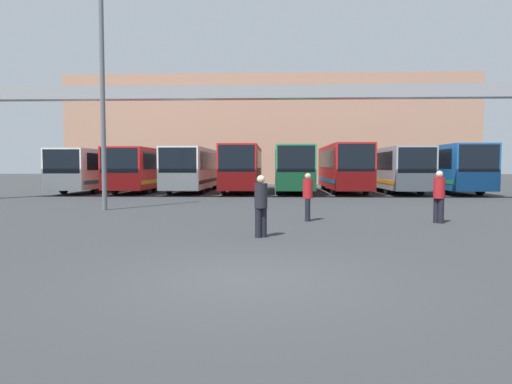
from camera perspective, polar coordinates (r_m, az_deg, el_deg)
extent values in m
plane|color=#2D3033|center=(7.71, -1.42, -10.89)|extent=(200.00, 200.00, 0.00)
cube|color=tan|center=(53.21, 1.77, 7.38)|extent=(43.14, 12.00, 11.38)
cube|color=gray|center=(25.32, 1.19, 12.33)|extent=(32.79, 0.80, 0.70)
cube|color=silver|center=(36.07, -19.13, 2.77)|extent=(2.51, 11.82, 2.66)
cube|color=black|center=(30.66, -23.18, 3.54)|extent=(2.31, 0.06, 1.49)
cube|color=black|center=(36.07, -19.15, 3.55)|extent=(2.54, 10.05, 1.12)
cube|color=#1966B2|center=(36.08, -19.11, 1.42)|extent=(2.54, 11.23, 0.24)
cylinder|color=black|center=(33.49, -22.91, 0.61)|extent=(0.28, 0.96, 0.96)
cylinder|color=black|center=(32.61, -19.42, 0.62)|extent=(0.28, 0.96, 0.96)
cylinder|color=black|center=(39.57, -18.83, 1.07)|extent=(0.28, 0.96, 0.96)
cylinder|color=black|center=(38.84, -15.81, 1.08)|extent=(0.28, 0.96, 0.96)
cube|color=red|center=(34.43, -13.81, 2.91)|extent=(2.57, 10.82, 2.75)
cube|color=black|center=(29.29, -16.76, 3.81)|extent=(2.36, 0.06, 1.54)
cube|color=black|center=(34.43, -13.82, 3.75)|extent=(2.60, 9.20, 1.15)
cube|color=orange|center=(34.44, -13.79, 1.45)|extent=(2.60, 10.28, 0.24)
cylinder|color=black|center=(31.91, -17.23, 0.68)|extent=(0.28, 1.04, 1.04)
cylinder|color=black|center=(31.24, -13.34, 0.68)|extent=(0.28, 1.04, 1.04)
cylinder|color=black|center=(37.68, -14.15, 1.10)|extent=(0.28, 1.04, 1.04)
cylinder|color=black|center=(37.10, -10.82, 1.11)|extent=(0.28, 1.04, 1.04)
cube|color=silver|center=(33.94, -7.76, 2.99)|extent=(2.54, 11.50, 2.76)
cube|color=black|center=(28.32, -9.80, 3.95)|extent=(2.34, 0.06, 1.55)
cube|color=black|center=(33.94, -7.77, 3.84)|extent=(2.57, 9.77, 1.16)
cube|color=black|center=(33.95, -7.75, 1.50)|extent=(2.57, 10.92, 0.24)
cylinder|color=black|center=(31.04, -10.81, 0.70)|extent=(0.28, 1.04, 1.04)
cylinder|color=black|center=(30.61, -6.75, 0.70)|extent=(0.28, 1.04, 1.04)
cylinder|color=black|center=(37.33, -8.57, 1.14)|extent=(0.28, 1.04, 1.04)
cylinder|color=black|center=(36.98, -5.18, 1.15)|extent=(0.28, 1.04, 1.04)
cube|color=red|center=(33.23, -1.68, 3.15)|extent=(2.43, 10.96, 2.93)
cube|color=black|center=(27.79, -2.46, 4.25)|extent=(2.24, 0.06, 1.64)
cube|color=black|center=(33.23, -1.68, 4.09)|extent=(2.46, 9.32, 1.23)
cube|color=#268C4C|center=(33.24, -1.67, 1.54)|extent=(2.46, 10.41, 0.24)
cylinder|color=black|center=(30.30, -4.07, 0.58)|extent=(0.28, 0.92, 0.92)
cylinder|color=black|center=(30.14, -0.07, 0.57)|extent=(0.28, 0.92, 0.92)
cylinder|color=black|center=(36.40, -3.00, 1.03)|extent=(0.28, 0.92, 0.92)
cylinder|color=black|center=(36.27, 0.33, 1.03)|extent=(0.28, 0.92, 0.92)
cube|color=#268C4C|center=(32.75, 4.61, 3.10)|extent=(2.47, 10.10, 2.88)
cube|color=black|center=(27.72, 5.04, 4.16)|extent=(2.27, 0.06, 1.61)
cube|color=black|center=(32.75, 4.62, 4.03)|extent=(2.50, 8.59, 1.21)
cube|color=black|center=(32.76, 4.61, 1.49)|extent=(2.50, 9.60, 0.24)
cylinder|color=black|center=(29.92, 2.76, 0.67)|extent=(0.28, 1.05, 1.05)
cylinder|color=black|center=(30.02, 6.87, 0.66)|extent=(0.28, 1.05, 1.05)
cylinder|color=black|center=(35.57, 2.69, 1.09)|extent=(0.28, 1.05, 1.05)
cylinder|color=black|center=(35.65, 6.15, 1.08)|extent=(0.28, 1.05, 1.05)
cube|color=red|center=(33.51, 10.79, 3.14)|extent=(2.43, 10.95, 2.98)
cube|color=black|center=(28.13, 12.45, 4.23)|extent=(2.24, 0.06, 1.67)
cube|color=black|center=(33.51, 10.80, 4.09)|extent=(2.46, 9.31, 1.25)
cube|color=#1966B2|center=(33.52, 10.77, 1.51)|extent=(2.46, 10.40, 0.24)
cylinder|color=black|center=(30.36, 9.65, 0.58)|extent=(0.28, 0.97, 0.97)
cylinder|color=black|center=(30.70, 13.56, 0.57)|extent=(0.28, 0.97, 0.97)
cylinder|color=black|center=(36.44, 8.42, 1.04)|extent=(0.28, 0.97, 0.97)
cylinder|color=black|center=(36.73, 11.69, 1.02)|extent=(0.28, 0.97, 0.97)
cube|color=#999EA5|center=(34.88, 16.53, 2.88)|extent=(2.49, 12.29, 2.75)
cube|color=black|center=(28.98, 19.52, 3.77)|extent=(2.29, 0.06, 1.54)
cube|color=black|center=(34.88, 16.54, 3.71)|extent=(2.52, 10.44, 1.16)
cube|color=orange|center=(34.89, 16.50, 1.43)|extent=(2.52, 11.67, 0.24)
cylinder|color=black|center=(31.31, 16.12, 0.68)|extent=(0.28, 1.07, 1.07)
cylinder|color=black|center=(31.90, 19.90, 0.66)|extent=(0.28, 1.07, 1.07)
cylinder|color=black|center=(38.02, 13.64, 1.15)|extent=(0.28, 1.07, 1.07)
cylinder|color=black|center=(38.50, 16.80, 1.13)|extent=(0.28, 1.07, 1.07)
cube|color=#1959A5|center=(35.13, 22.62, 2.90)|extent=(2.59, 10.56, 2.92)
cube|color=black|center=(30.25, 26.10, 3.83)|extent=(2.39, 0.06, 1.63)
cube|color=black|center=(35.13, 22.64, 3.79)|extent=(2.62, 8.98, 1.23)
cube|color=#268C4C|center=(35.14, 22.58, 1.38)|extent=(2.62, 10.03, 0.24)
cylinder|color=black|center=(31.99, 22.49, 0.62)|extent=(0.28, 1.09, 1.09)
cylinder|color=black|center=(32.85, 26.22, 0.60)|extent=(0.28, 1.09, 1.09)
cylinder|color=black|center=(37.59, 19.38, 1.05)|extent=(0.28, 1.09, 1.09)
cylinder|color=black|center=(38.32, 22.64, 1.02)|extent=(0.28, 1.09, 1.09)
cylinder|color=black|center=(12.03, 0.29, -3.87)|extent=(0.18, 0.18, 0.78)
cylinder|color=black|center=(12.10, 0.94, -3.83)|extent=(0.18, 0.18, 0.78)
cylinder|color=black|center=(11.99, 0.62, -0.46)|extent=(0.34, 0.34, 0.65)
sphere|color=beige|center=(11.97, 0.62, 1.60)|extent=(0.21, 0.21, 0.21)
cylinder|color=black|center=(15.79, 6.48, -2.18)|extent=(0.18, 0.18, 0.78)
cylinder|color=black|center=(15.64, 6.47, -2.24)|extent=(0.18, 0.18, 0.78)
cylinder|color=#A5191E|center=(15.66, 6.49, 0.39)|extent=(0.34, 0.34, 0.65)
sphere|color=tan|center=(15.65, 6.50, 1.97)|extent=(0.21, 0.21, 0.21)
cylinder|color=black|center=(16.25, 21.61, -2.16)|extent=(0.19, 0.19, 0.82)
cylinder|color=black|center=(16.18, 22.12, -2.20)|extent=(0.19, 0.19, 0.82)
cylinder|color=#A5191E|center=(16.16, 21.92, 0.48)|extent=(0.36, 0.36, 0.68)
sphere|color=beige|center=(16.15, 21.96, 2.09)|extent=(0.22, 0.22, 0.22)
cylinder|color=#595B60|center=(20.64, -18.60, 10.37)|extent=(0.20, 0.20, 8.99)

